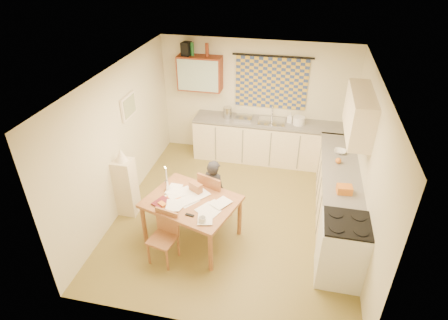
% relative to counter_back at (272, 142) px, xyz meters
% --- Properties ---
extents(floor, '(4.00, 4.50, 0.02)m').
position_rel_counter_back_xyz_m(floor, '(-0.42, -1.95, -0.46)').
color(floor, olive).
rests_on(floor, ground).
extents(ceiling, '(4.00, 4.50, 0.02)m').
position_rel_counter_back_xyz_m(ceiling, '(-0.42, -1.95, 2.06)').
color(ceiling, white).
rests_on(ceiling, floor).
extents(wall_back, '(4.00, 0.02, 2.50)m').
position_rel_counter_back_xyz_m(wall_back, '(-0.42, 0.31, 0.80)').
color(wall_back, beige).
rests_on(wall_back, floor).
extents(wall_front, '(4.00, 0.02, 2.50)m').
position_rel_counter_back_xyz_m(wall_front, '(-0.42, -4.21, 0.80)').
color(wall_front, beige).
rests_on(wall_front, floor).
extents(wall_left, '(0.02, 4.50, 2.50)m').
position_rel_counter_back_xyz_m(wall_left, '(-2.43, -1.95, 0.80)').
color(wall_left, beige).
rests_on(wall_left, floor).
extents(wall_right, '(0.02, 4.50, 2.50)m').
position_rel_counter_back_xyz_m(wall_right, '(1.59, -1.95, 0.80)').
color(wall_right, beige).
rests_on(wall_right, floor).
extents(window_blind, '(1.45, 0.03, 1.05)m').
position_rel_counter_back_xyz_m(window_blind, '(-0.12, 0.27, 1.20)').
color(window_blind, navy).
rests_on(window_blind, wall_back).
extents(curtain_rod, '(1.60, 0.04, 0.04)m').
position_rel_counter_back_xyz_m(curtain_rod, '(-0.12, 0.25, 1.75)').
color(curtain_rod, black).
rests_on(curtain_rod, wall_back).
extents(wall_cabinet, '(0.90, 0.34, 0.70)m').
position_rel_counter_back_xyz_m(wall_cabinet, '(-1.57, 0.13, 1.35)').
color(wall_cabinet, '#632310').
rests_on(wall_cabinet, wall_back).
extents(wall_cabinet_glass, '(0.84, 0.02, 0.64)m').
position_rel_counter_back_xyz_m(wall_cabinet_glass, '(-1.57, -0.04, 1.35)').
color(wall_cabinet_glass, '#99B2A5').
rests_on(wall_cabinet_glass, wall_back).
extents(upper_cabinet_right, '(0.34, 1.30, 0.70)m').
position_rel_counter_back_xyz_m(upper_cabinet_right, '(1.41, -1.40, 1.40)').
color(upper_cabinet_right, beige).
rests_on(upper_cabinet_right, wall_right).
extents(framed_print, '(0.04, 0.50, 0.40)m').
position_rel_counter_back_xyz_m(framed_print, '(-2.39, -1.55, 1.25)').
color(framed_print, '#F7E7CD').
rests_on(framed_print, wall_left).
extents(print_canvas, '(0.01, 0.42, 0.32)m').
position_rel_counter_back_xyz_m(print_canvas, '(-2.36, -1.55, 1.25)').
color(print_canvas, '#B9B8A0').
rests_on(print_canvas, wall_left).
extents(counter_back, '(3.30, 0.62, 0.92)m').
position_rel_counter_back_xyz_m(counter_back, '(0.00, 0.00, 0.00)').
color(counter_back, beige).
rests_on(counter_back, floor).
extents(counter_right, '(0.62, 2.95, 0.92)m').
position_rel_counter_back_xyz_m(counter_right, '(1.28, -1.73, -0.00)').
color(counter_right, beige).
rests_on(counter_right, floor).
extents(stove, '(0.64, 0.64, 0.99)m').
position_rel_counter_back_xyz_m(stove, '(1.28, -3.01, 0.04)').
color(stove, white).
rests_on(stove, floor).
extents(sink, '(0.56, 0.46, 0.10)m').
position_rel_counter_back_xyz_m(sink, '(-0.03, 0.00, 0.43)').
color(sink, silver).
rests_on(sink, counter_back).
extents(tap, '(0.04, 0.04, 0.28)m').
position_rel_counter_back_xyz_m(tap, '(-0.05, 0.18, 0.61)').
color(tap, silver).
rests_on(tap, counter_back).
extents(dish_rack, '(0.35, 0.30, 0.06)m').
position_rel_counter_back_xyz_m(dish_rack, '(-0.62, -0.00, 0.50)').
color(dish_rack, silver).
rests_on(dish_rack, counter_back).
extents(kettle, '(0.21, 0.21, 0.24)m').
position_rel_counter_back_xyz_m(kettle, '(-0.96, 0.00, 0.59)').
color(kettle, silver).
rests_on(kettle, counter_back).
extents(mixing_bowl, '(0.25, 0.25, 0.16)m').
position_rel_counter_back_xyz_m(mixing_bowl, '(0.51, 0.00, 0.55)').
color(mixing_bowl, white).
rests_on(mixing_bowl, counter_back).
extents(soap_bottle, '(0.13, 0.13, 0.21)m').
position_rel_counter_back_xyz_m(soap_bottle, '(0.33, 0.05, 0.57)').
color(soap_bottle, white).
rests_on(soap_bottle, counter_back).
extents(bowl, '(0.25, 0.25, 0.05)m').
position_rel_counter_back_xyz_m(bowl, '(1.28, -1.02, 0.49)').
color(bowl, white).
rests_on(bowl, counter_right).
extents(orange_bag, '(0.23, 0.18, 0.12)m').
position_rel_counter_back_xyz_m(orange_bag, '(1.28, -2.24, 0.53)').
color(orange_bag, orange).
rests_on(orange_bag, counter_right).
extents(fruit_orange, '(0.10, 0.10, 0.10)m').
position_rel_counter_back_xyz_m(fruit_orange, '(1.23, -1.39, 0.52)').
color(fruit_orange, orange).
rests_on(fruit_orange, counter_right).
extents(speaker, '(0.19, 0.23, 0.26)m').
position_rel_counter_back_xyz_m(speaker, '(-1.83, 0.13, 1.83)').
color(speaker, black).
rests_on(speaker, wall_cabinet).
extents(bottle_green, '(0.08, 0.08, 0.26)m').
position_rel_counter_back_xyz_m(bottle_green, '(-1.71, 0.13, 1.83)').
color(bottle_green, '#195926').
rests_on(bottle_green, wall_cabinet).
extents(bottle_brown, '(0.08, 0.08, 0.26)m').
position_rel_counter_back_xyz_m(bottle_brown, '(-1.41, 0.13, 1.83)').
color(bottle_brown, '#632310').
rests_on(bottle_brown, wall_cabinet).
extents(dining_table, '(1.58, 1.37, 0.75)m').
position_rel_counter_back_xyz_m(dining_table, '(-0.97, -2.69, -0.07)').
color(dining_table, brown).
rests_on(dining_table, floor).
extents(chair_far, '(0.56, 0.56, 0.96)m').
position_rel_counter_back_xyz_m(chair_far, '(-0.73, -2.14, -0.16)').
color(chair_far, brown).
rests_on(chair_far, floor).
extents(chair_near, '(0.44, 0.44, 0.82)m').
position_rel_counter_back_xyz_m(chair_near, '(-1.26, -3.23, -0.20)').
color(chair_near, brown).
rests_on(chair_near, floor).
extents(person, '(0.63, 0.58, 1.18)m').
position_rel_counter_back_xyz_m(person, '(-0.74, -2.17, 0.14)').
color(person, black).
rests_on(person, floor).
extents(shelf_stand, '(0.32, 0.30, 1.06)m').
position_rel_counter_back_xyz_m(shelf_stand, '(-2.26, -2.29, 0.08)').
color(shelf_stand, beige).
rests_on(shelf_stand, floor).
extents(lampshade, '(0.20, 0.20, 0.22)m').
position_rel_counter_back_xyz_m(lampshade, '(-2.26, -2.29, 0.72)').
color(lampshade, '#F7E7CD').
rests_on(lampshade, shelf_stand).
extents(letter_rack, '(0.24, 0.20, 0.16)m').
position_rel_counter_back_xyz_m(letter_rack, '(-0.97, -2.45, 0.38)').
color(letter_rack, brown).
rests_on(letter_rack, dining_table).
extents(mug, '(0.20, 0.20, 0.09)m').
position_rel_counter_back_xyz_m(mug, '(-0.67, -3.14, 0.34)').
color(mug, white).
rests_on(mug, dining_table).
extents(magazine, '(0.38, 0.40, 0.02)m').
position_rel_counter_back_xyz_m(magazine, '(-1.49, -2.80, 0.31)').
color(magazine, maroon).
rests_on(magazine, dining_table).
extents(book, '(0.41, 0.41, 0.02)m').
position_rel_counter_back_xyz_m(book, '(-1.36, -2.67, 0.31)').
color(book, orange).
rests_on(book, dining_table).
extents(orange_box, '(0.14, 0.13, 0.04)m').
position_rel_counter_back_xyz_m(orange_box, '(-1.37, -2.90, 0.32)').
color(orange_box, orange).
rests_on(orange_box, dining_table).
extents(eyeglasses, '(0.14, 0.07, 0.02)m').
position_rel_counter_back_xyz_m(eyeglasses, '(-0.89, -3.04, 0.31)').
color(eyeglasses, black).
rests_on(eyeglasses, dining_table).
extents(candle_holder, '(0.07, 0.07, 0.18)m').
position_rel_counter_back_xyz_m(candle_holder, '(-1.42, -2.51, 0.39)').
color(candle_holder, silver).
rests_on(candle_holder, dining_table).
extents(candle, '(0.02, 0.02, 0.22)m').
position_rel_counter_back_xyz_m(candle, '(-1.42, -2.49, 0.59)').
color(candle, white).
rests_on(candle, dining_table).
extents(candle_flame, '(0.02, 0.02, 0.02)m').
position_rel_counter_back_xyz_m(candle_flame, '(-1.44, -2.47, 0.71)').
color(candle_flame, '#FFCC66').
rests_on(candle_flame, dining_table).
extents(papers, '(1.09, 0.90, 0.02)m').
position_rel_counter_back_xyz_m(papers, '(-0.96, -2.71, 0.31)').
color(papers, white).
rests_on(papers, dining_table).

